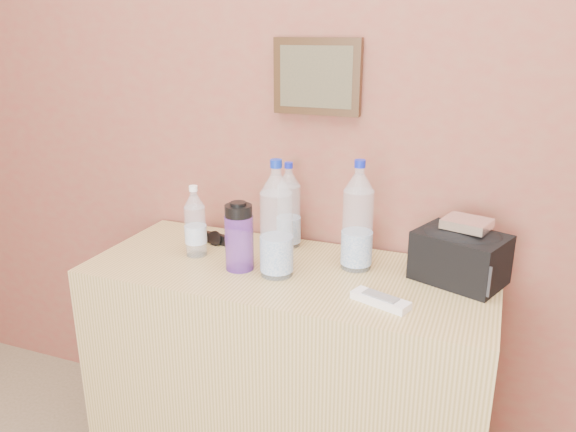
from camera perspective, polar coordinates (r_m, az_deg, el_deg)
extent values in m
plane|color=brown|center=(1.90, 8.58, 12.21)|extent=(4.00, 0.00, 4.00)
cube|color=tan|center=(2.02, -0.02, -16.05)|extent=(1.30, 0.54, 0.81)
cylinder|color=silver|center=(1.97, 0.06, 0.64)|extent=(0.08, 0.08, 0.26)
cylinder|color=#1220BA|center=(1.93, 0.06, 5.19)|extent=(0.03, 0.03, 0.02)
cylinder|color=silver|center=(1.79, 7.08, -0.61)|extent=(0.10, 0.10, 0.31)
cylinder|color=#1020B3|center=(1.73, 7.33, 5.30)|extent=(0.03, 0.03, 0.02)
cylinder|color=white|center=(1.72, -1.17, -1.04)|extent=(0.10, 0.10, 0.32)
cylinder|color=#0E2AA3|center=(1.66, -1.22, 5.35)|extent=(0.04, 0.04, 0.02)
cylinder|color=silver|center=(1.92, -9.40, -0.96)|extent=(0.07, 0.07, 0.21)
cylinder|color=white|center=(1.88, -9.60, 2.78)|extent=(0.03, 0.03, 0.02)
cylinder|color=#6130A6|center=(1.80, -4.97, -2.71)|extent=(0.09, 0.09, 0.18)
cylinder|color=black|center=(1.76, -5.07, 0.70)|extent=(0.09, 0.09, 0.05)
cube|color=silver|center=(1.61, 9.37, -8.45)|extent=(0.18, 0.11, 0.02)
cube|color=silver|center=(1.75, 17.72, -0.73)|extent=(0.15, 0.14, 0.03)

